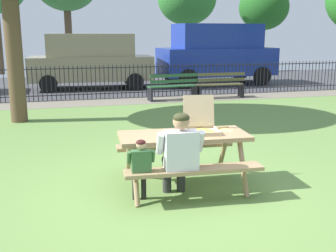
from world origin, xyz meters
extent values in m
cube|color=#6A8F46|center=(0.00, 2.22, -0.01)|extent=(28.00, 12.45, 0.02)
cube|color=gray|center=(0.00, 7.75, 0.00)|extent=(28.00, 1.40, 0.01)
cube|color=#424247|center=(0.00, 12.18, -0.01)|extent=(28.00, 7.47, 0.01)
cube|color=tan|center=(0.17, 0.23, 0.74)|extent=(1.84, 0.86, 0.06)
cube|color=tan|center=(0.14, -0.37, 0.44)|extent=(1.81, 0.38, 0.05)
cube|color=tan|center=(0.21, 0.83, 0.44)|extent=(1.81, 0.38, 0.05)
cylinder|color=tan|center=(-0.59, -0.14, 0.35)|extent=(0.09, 0.44, 0.74)
cylinder|color=tan|center=(-0.54, 0.69, 0.35)|extent=(0.09, 0.44, 0.74)
cylinder|color=tan|center=(0.89, -0.22, 0.35)|extent=(0.09, 0.44, 0.74)
cylinder|color=tan|center=(0.93, 0.60, 0.35)|extent=(0.09, 0.44, 0.74)
cube|color=tan|center=(0.44, 0.22, 0.78)|extent=(0.50, 0.50, 0.01)
cube|color=silver|center=(0.44, 0.22, 0.78)|extent=(0.46, 0.46, 0.00)
cube|color=tan|center=(0.42, 0.00, 0.80)|extent=(0.45, 0.06, 0.04)
cube|color=tan|center=(0.46, 0.44, 0.80)|extent=(0.45, 0.06, 0.04)
cube|color=tan|center=(0.22, 0.24, 0.80)|extent=(0.06, 0.45, 0.04)
cube|color=tan|center=(0.66, 0.19, 0.80)|extent=(0.06, 0.45, 0.04)
cube|color=tan|center=(0.47, 0.45, 1.05)|extent=(0.46, 0.14, 0.45)
cylinder|color=tan|center=(0.44, 0.22, 0.79)|extent=(0.38, 0.38, 0.01)
cylinder|color=#E0C751|center=(0.44, 0.22, 0.80)|extent=(0.35, 0.35, 0.00)
pyramid|color=#F9DF77|center=(0.85, 0.31, 0.78)|extent=(0.20, 0.23, 0.01)
cube|color=tan|center=(0.83, 0.41, 0.78)|extent=(0.19, 0.06, 0.02)
cylinder|color=#2E2E2E|center=(-0.11, 0.07, 0.22)|extent=(0.12, 0.12, 0.44)
cylinder|color=#2E2E2E|center=(-0.12, -0.14, 0.47)|extent=(0.17, 0.43, 0.15)
cylinder|color=#2E2E2E|center=(0.09, 0.06, 0.22)|extent=(0.12, 0.12, 0.44)
cylinder|color=#2E2E2E|center=(0.08, -0.15, 0.47)|extent=(0.17, 0.43, 0.15)
cube|color=silver|center=(-0.04, -0.36, 0.70)|extent=(0.43, 0.24, 0.52)
cylinder|color=silver|center=(-0.29, -0.29, 0.80)|extent=(0.10, 0.21, 0.31)
cylinder|color=silver|center=(0.23, -0.32, 0.80)|extent=(0.10, 0.21, 0.31)
sphere|color=tan|center=(-0.03, -0.34, 1.08)|extent=(0.21, 0.21, 0.21)
ellipsoid|color=#31321B|center=(-0.03, -0.35, 1.13)|extent=(0.21, 0.20, 0.12)
cylinder|color=black|center=(-0.59, -0.08, 0.22)|extent=(0.07, 0.07, 0.44)
cylinder|color=black|center=(-0.59, -0.20, 0.46)|extent=(0.10, 0.25, 0.09)
cylinder|color=black|center=(-0.47, -0.09, 0.22)|extent=(0.07, 0.07, 0.44)
cylinder|color=black|center=(-0.48, -0.21, 0.46)|extent=(0.10, 0.25, 0.09)
cube|color=#386638|center=(-0.54, -0.33, 0.59)|extent=(0.25, 0.14, 0.30)
cylinder|color=#386638|center=(-0.69, -0.29, 0.65)|extent=(0.06, 0.12, 0.18)
cylinder|color=#386638|center=(-0.39, -0.31, 0.65)|extent=(0.06, 0.12, 0.18)
sphere|color=tan|center=(-0.54, -0.32, 0.81)|extent=(0.12, 0.12, 0.12)
ellipsoid|color=#3A1515|center=(-0.54, -0.32, 0.84)|extent=(0.12, 0.12, 0.07)
cylinder|color=black|center=(0.00, 8.45, 1.01)|extent=(18.23, 0.03, 0.03)
cylinder|color=black|center=(0.00, 8.45, 0.16)|extent=(18.23, 0.03, 0.03)
cylinder|color=black|center=(-3.16, 8.45, 0.55)|extent=(0.02, 0.02, 1.10)
cylinder|color=black|center=(-3.02, 8.45, 0.55)|extent=(0.02, 0.02, 1.10)
cylinder|color=black|center=(-2.88, 8.45, 0.55)|extent=(0.02, 0.02, 1.10)
cylinder|color=black|center=(-2.73, 8.45, 0.55)|extent=(0.02, 0.02, 1.10)
cylinder|color=black|center=(-2.59, 8.45, 0.55)|extent=(0.02, 0.02, 1.10)
cylinder|color=black|center=(-2.45, 8.45, 0.55)|extent=(0.02, 0.02, 1.10)
cylinder|color=black|center=(-2.31, 8.45, 0.55)|extent=(0.02, 0.02, 1.10)
cylinder|color=black|center=(-2.17, 8.45, 0.55)|extent=(0.02, 0.02, 1.10)
cylinder|color=black|center=(-2.03, 8.45, 0.55)|extent=(0.02, 0.02, 1.10)
cylinder|color=black|center=(-1.89, 8.45, 0.55)|extent=(0.02, 0.02, 1.10)
cylinder|color=black|center=(-1.75, 8.45, 0.55)|extent=(0.02, 0.02, 1.10)
cylinder|color=black|center=(-1.61, 8.45, 0.55)|extent=(0.02, 0.02, 1.10)
cylinder|color=black|center=(-1.47, 8.45, 0.55)|extent=(0.02, 0.02, 1.10)
cylinder|color=black|center=(-1.33, 8.45, 0.55)|extent=(0.02, 0.02, 1.10)
cylinder|color=black|center=(-1.19, 8.45, 0.55)|extent=(0.02, 0.02, 1.10)
cylinder|color=black|center=(-1.05, 8.45, 0.55)|extent=(0.02, 0.02, 1.10)
cylinder|color=black|center=(-0.91, 8.45, 0.55)|extent=(0.02, 0.02, 1.10)
cylinder|color=black|center=(-0.77, 8.45, 0.55)|extent=(0.02, 0.02, 1.10)
cylinder|color=black|center=(-0.63, 8.45, 0.55)|extent=(0.02, 0.02, 1.10)
cylinder|color=black|center=(-0.49, 8.45, 0.55)|extent=(0.02, 0.02, 1.10)
cylinder|color=black|center=(-0.35, 8.45, 0.55)|extent=(0.02, 0.02, 1.10)
cylinder|color=black|center=(-0.21, 8.45, 0.55)|extent=(0.02, 0.02, 1.10)
cylinder|color=black|center=(-0.07, 8.45, 0.55)|extent=(0.02, 0.02, 1.10)
cylinder|color=black|center=(0.07, 8.45, 0.55)|extent=(0.02, 0.02, 1.10)
cylinder|color=black|center=(0.21, 8.45, 0.55)|extent=(0.02, 0.02, 1.10)
cylinder|color=black|center=(0.35, 8.45, 0.55)|extent=(0.02, 0.02, 1.10)
cylinder|color=black|center=(0.49, 8.45, 0.55)|extent=(0.02, 0.02, 1.10)
cylinder|color=black|center=(0.63, 8.45, 0.55)|extent=(0.02, 0.02, 1.10)
cylinder|color=black|center=(0.77, 8.45, 0.55)|extent=(0.02, 0.02, 1.10)
cylinder|color=black|center=(0.91, 8.45, 0.55)|extent=(0.02, 0.02, 1.10)
cylinder|color=black|center=(1.05, 8.45, 0.55)|extent=(0.02, 0.02, 1.10)
cylinder|color=black|center=(1.19, 8.45, 0.55)|extent=(0.02, 0.02, 1.10)
cylinder|color=black|center=(1.33, 8.45, 0.55)|extent=(0.02, 0.02, 1.10)
cylinder|color=black|center=(1.47, 8.45, 0.55)|extent=(0.02, 0.02, 1.10)
cylinder|color=black|center=(1.61, 8.45, 0.55)|extent=(0.02, 0.02, 1.10)
cylinder|color=black|center=(1.75, 8.45, 0.55)|extent=(0.02, 0.02, 1.10)
cylinder|color=black|center=(1.89, 8.45, 0.55)|extent=(0.02, 0.02, 1.10)
cylinder|color=black|center=(2.03, 8.45, 0.55)|extent=(0.02, 0.02, 1.10)
cylinder|color=black|center=(2.17, 8.45, 0.55)|extent=(0.02, 0.02, 1.10)
cylinder|color=black|center=(2.31, 8.45, 0.55)|extent=(0.02, 0.02, 1.10)
cylinder|color=black|center=(2.45, 8.45, 0.55)|extent=(0.02, 0.02, 1.10)
cylinder|color=black|center=(2.59, 8.45, 0.55)|extent=(0.02, 0.02, 1.10)
cylinder|color=black|center=(2.73, 8.45, 0.55)|extent=(0.02, 0.02, 1.10)
cylinder|color=black|center=(2.88, 8.45, 0.55)|extent=(0.02, 0.02, 1.10)
cylinder|color=black|center=(3.02, 8.45, 0.55)|extent=(0.02, 0.02, 1.10)
cylinder|color=black|center=(3.16, 8.45, 0.55)|extent=(0.02, 0.02, 1.10)
cylinder|color=black|center=(3.30, 8.45, 0.55)|extent=(0.02, 0.02, 1.10)
cylinder|color=black|center=(3.44, 8.45, 0.55)|extent=(0.02, 0.02, 1.10)
cylinder|color=black|center=(3.58, 8.45, 0.55)|extent=(0.02, 0.02, 1.10)
cylinder|color=black|center=(3.72, 8.45, 0.55)|extent=(0.02, 0.02, 1.10)
cylinder|color=black|center=(3.86, 8.45, 0.55)|extent=(0.02, 0.02, 1.10)
cylinder|color=black|center=(4.00, 8.45, 0.55)|extent=(0.02, 0.02, 1.10)
cylinder|color=black|center=(4.14, 8.45, 0.55)|extent=(0.02, 0.02, 1.10)
cylinder|color=black|center=(4.28, 8.45, 0.55)|extent=(0.02, 0.02, 1.10)
cylinder|color=black|center=(4.42, 8.45, 0.55)|extent=(0.02, 0.02, 1.10)
cylinder|color=black|center=(4.56, 8.45, 0.55)|extent=(0.02, 0.02, 1.10)
cylinder|color=black|center=(4.70, 8.45, 0.55)|extent=(0.02, 0.02, 1.10)
cylinder|color=black|center=(4.84, 8.45, 0.55)|extent=(0.02, 0.02, 1.10)
cylinder|color=black|center=(4.98, 8.45, 0.55)|extent=(0.02, 0.02, 1.10)
cylinder|color=black|center=(5.12, 8.45, 0.55)|extent=(0.02, 0.02, 1.10)
cylinder|color=black|center=(5.26, 8.45, 0.55)|extent=(0.02, 0.02, 1.10)
cylinder|color=black|center=(5.40, 8.45, 0.55)|extent=(0.02, 0.02, 1.10)
cylinder|color=black|center=(5.54, 8.45, 0.55)|extent=(0.02, 0.02, 1.10)
cylinder|color=black|center=(5.68, 8.45, 0.55)|extent=(0.02, 0.02, 1.10)
cylinder|color=black|center=(5.82, 8.45, 0.55)|extent=(0.02, 0.02, 1.10)
cylinder|color=black|center=(5.96, 8.45, 0.55)|extent=(0.02, 0.02, 1.10)
cylinder|color=black|center=(6.10, 8.45, 0.55)|extent=(0.02, 0.02, 1.10)
cylinder|color=black|center=(6.24, 8.45, 0.55)|extent=(0.02, 0.02, 1.10)
cylinder|color=black|center=(6.38, 8.45, 0.55)|extent=(0.02, 0.02, 1.10)
cylinder|color=black|center=(6.52, 8.45, 0.55)|extent=(0.02, 0.02, 1.10)
cylinder|color=black|center=(6.66, 8.45, 0.55)|extent=(0.02, 0.02, 1.10)
cylinder|color=black|center=(6.80, 8.45, 0.55)|extent=(0.02, 0.02, 1.10)
cylinder|color=black|center=(6.94, 8.45, 0.55)|extent=(0.02, 0.02, 1.10)
cylinder|color=black|center=(7.08, 8.45, 0.55)|extent=(0.02, 0.02, 1.10)
cylinder|color=black|center=(7.22, 8.45, 0.55)|extent=(0.02, 0.02, 1.10)
cylinder|color=black|center=(7.36, 8.45, 0.55)|extent=(0.02, 0.02, 1.10)
cylinder|color=black|center=(7.50, 8.45, 0.55)|extent=(0.02, 0.02, 1.10)
cylinder|color=black|center=(7.64, 8.45, 0.55)|extent=(0.02, 0.02, 1.10)
cylinder|color=black|center=(7.78, 8.45, 0.55)|extent=(0.02, 0.02, 1.10)
cylinder|color=black|center=(7.92, 8.45, 0.55)|extent=(0.02, 0.02, 1.10)
cylinder|color=black|center=(8.06, 8.45, 0.55)|extent=(0.02, 0.02, 1.10)
cylinder|color=black|center=(8.20, 8.45, 0.55)|extent=(0.02, 0.02, 1.10)
cylinder|color=black|center=(8.35, 8.45, 0.55)|extent=(0.02, 0.02, 1.10)
cylinder|color=black|center=(8.49, 8.45, 0.55)|extent=(0.02, 0.02, 1.10)
cylinder|color=black|center=(8.63, 8.45, 0.55)|extent=(0.02, 0.02, 1.10)
cube|color=#2E5D36|center=(2.01, 7.81, 0.44)|extent=(1.60, 0.23, 0.04)
cube|color=#2E5D36|center=(2.02, 7.68, 0.44)|extent=(1.60, 0.23, 0.04)
cube|color=#2E5D36|center=(2.03, 7.54, 0.44)|extent=(1.60, 0.23, 0.04)
cube|color=#2E5D36|center=(2.04, 7.48, 0.62)|extent=(1.60, 0.19, 0.11)
cube|color=#2E5D36|center=(2.04, 7.48, 0.80)|extent=(1.60, 0.19, 0.11)
cube|color=black|center=(2.78, 7.69, 0.22)|extent=(0.09, 0.44, 0.44)
cube|color=black|center=(1.27, 7.56, 0.22)|extent=(0.09, 0.44, 0.44)
cube|color=brown|center=(3.65, 7.82, 0.44)|extent=(1.60, 0.12, 0.04)
cube|color=brown|center=(3.65, 7.68, 0.44)|extent=(1.60, 0.12, 0.04)
cube|color=brown|center=(3.65, 7.54, 0.44)|extent=(1.60, 0.12, 0.04)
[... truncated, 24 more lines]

